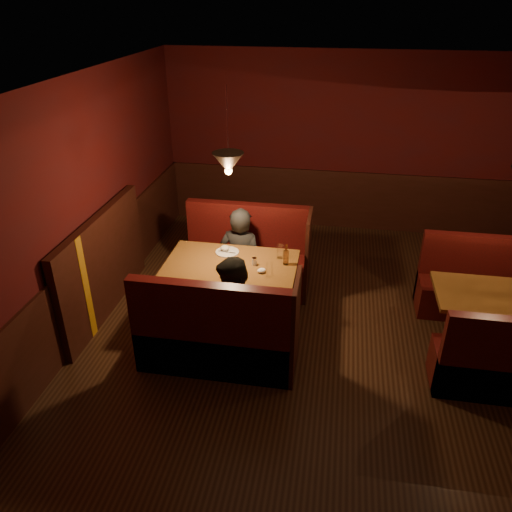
% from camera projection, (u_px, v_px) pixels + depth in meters
% --- Properties ---
extents(room, '(6.02, 7.02, 2.92)m').
position_uv_depth(room, '(316.00, 269.00, 5.31)').
color(room, black).
rests_on(room, ground).
extents(main_table, '(1.55, 0.94, 1.08)m').
position_uv_depth(main_table, '(233.00, 277.00, 5.97)').
color(main_table, brown).
rests_on(main_table, ground).
extents(main_bench_far, '(1.70, 0.61, 1.16)m').
position_uv_depth(main_bench_far, '(248.00, 262.00, 6.86)').
color(main_bench_far, black).
rests_on(main_bench_far, ground).
extents(main_bench_near, '(1.70, 0.61, 1.16)m').
position_uv_depth(main_bench_near, '(217.00, 340.00, 5.33)').
color(main_bench_near, black).
rests_on(main_bench_near, ground).
extents(second_table, '(1.28, 0.82, 0.72)m').
position_uv_depth(second_table, '(492.00, 308.00, 5.57)').
color(second_table, brown).
rests_on(second_table, ground).
extents(second_bench_far, '(1.41, 0.53, 1.01)m').
position_uv_depth(second_bench_far, '(476.00, 289.00, 6.33)').
color(second_bench_far, black).
rests_on(second_bench_far, ground).
extents(second_bench_near, '(1.41, 0.53, 1.01)m').
position_uv_depth(second_bench_near, '(509.00, 369.00, 5.00)').
color(second_bench_near, black).
rests_on(second_bench_near, ground).
extents(diner_a, '(0.63, 0.44, 1.62)m').
position_uv_depth(diner_a, '(240.00, 241.00, 6.44)').
color(diner_a, black).
rests_on(diner_a, ground).
extents(diner_b, '(0.90, 0.79, 1.57)m').
position_uv_depth(diner_b, '(235.00, 297.00, 5.31)').
color(diner_b, black).
rests_on(diner_b, ground).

